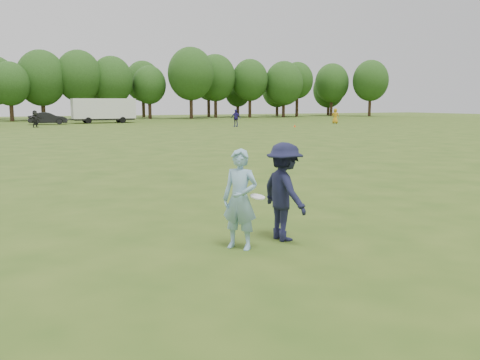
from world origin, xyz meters
The scene contains 11 objects.
ground centered at (0.00, 0.00, 0.00)m, with size 200.00×200.00×0.00m, color #2E4C15.
thrower centered at (0.18, 0.49, 0.93)m, with size 0.68×0.44×1.85m, color #80ACC7.
defender centered at (1.22, 0.67, 0.96)m, with size 1.24×0.71×1.92m, color #171833.
player_far_b centered at (20.48, 43.97, 0.96)m, with size 1.12×0.47×1.92m, color navy.
player_far_c centered at (35.51, 45.98, 0.98)m, with size 0.96×0.62×1.96m, color #C38916.
player_far_d centered at (0.11, 51.70, 0.93)m, with size 1.73×0.55×1.86m, color black.
car_f centered at (2.00, 58.89, 0.75)m, with size 1.59×4.55×1.50m, color black.
field_cone centered at (25.85, 40.14, 0.15)m, with size 0.28×0.28×0.30m, color #DD440B.
disc_in_play centered at (0.42, 0.27, 0.99)m, with size 0.29×0.29×0.09m.
cargo_trailer centered at (9.17, 60.87, 1.78)m, with size 9.00×2.75×3.20m.
treeline centered at (2.81, 76.90, 6.26)m, with size 130.35×18.39×11.74m.
Camera 1 is at (-3.76, -7.73, 2.68)m, focal length 38.00 mm.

